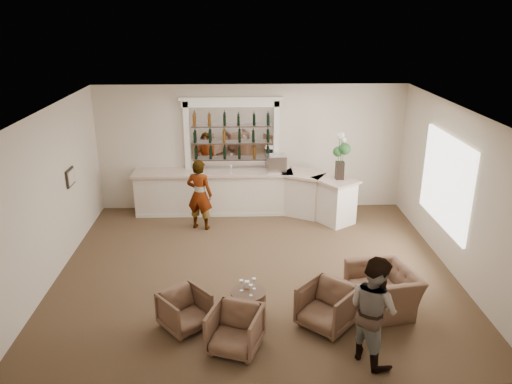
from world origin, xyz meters
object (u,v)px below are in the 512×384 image
at_px(armchair_far, 383,290).
at_px(flower_vase, 341,153).
at_px(bar_counter, 245,193).
at_px(espresso_machine, 276,163).
at_px(armchair_right, 327,306).
at_px(guest, 373,310).
at_px(armchair_center, 235,330).
at_px(armchair_left, 185,310).
at_px(cocktail_table, 248,304).
at_px(sommelier, 200,195).

distance_m(armchair_far, flower_vase, 4.17).
bearing_deg(bar_counter, espresso_machine, 5.84).
xyz_separation_m(bar_counter, armchair_right, (1.30, -5.00, -0.19)).
xyz_separation_m(guest, armchair_center, (-2.07, 0.28, -0.51)).
xyz_separation_m(guest, armchair_far, (0.55, 1.34, -0.48)).
relative_size(armchair_center, armchair_right, 0.94).
bearing_deg(bar_counter, guest, -72.69).
xyz_separation_m(armchair_left, armchair_far, (3.46, 0.45, 0.05)).
distance_m(armchair_right, flower_vase, 4.74).
height_order(cocktail_table, armchair_right, armchair_right).
bearing_deg(armchair_right, armchair_center, -117.46).
xyz_separation_m(sommelier, flower_vase, (3.42, 0.28, 0.92)).
bearing_deg(armchair_right, guest, -16.38).
height_order(armchair_right, armchair_far, armchair_far).
height_order(cocktail_table, sommelier, sommelier).
height_order(armchair_right, flower_vase, flower_vase).
bearing_deg(bar_counter, armchair_center, -92.47).
xyz_separation_m(cocktail_table, flower_vase, (2.32, 4.10, 1.54)).
relative_size(guest, espresso_machine, 3.61).
xyz_separation_m(cocktail_table, sommelier, (-1.10, 3.81, 0.62)).
xyz_separation_m(bar_counter, sommelier, (-1.11, -0.87, 0.30)).
xyz_separation_m(armchair_far, espresso_machine, (-1.58, 4.60, 0.97)).
bearing_deg(espresso_machine, armchair_center, -103.43).
bearing_deg(flower_vase, armchair_far, -88.95).
distance_m(guest, armchair_right, 1.12).
bearing_deg(cocktail_table, espresso_machine, 80.32).
bearing_deg(sommelier, espresso_machine, -135.34).
distance_m(cocktail_table, armchair_right, 1.36).
bearing_deg(guest, bar_counter, -12.26).
height_order(sommelier, armchair_left, sommelier).
distance_m(sommelier, armchair_left, 4.13).
relative_size(armchair_right, espresso_machine, 1.75).
xyz_separation_m(sommelier, armchair_center, (0.87, -4.70, -0.51)).
xyz_separation_m(guest, armchair_left, (-2.91, 0.89, -0.54)).
xyz_separation_m(armchair_center, espresso_machine, (1.04, 5.65, 0.99)).
xyz_separation_m(bar_counter, armchair_left, (-1.09, -4.97, -0.24)).
relative_size(espresso_machine, flower_vase, 0.41).
distance_m(cocktail_table, guest, 2.26).
height_order(bar_counter, armchair_left, bar_counter).
relative_size(sommelier, guest, 1.01).
bearing_deg(cocktail_table, bar_counter, 89.83).
xyz_separation_m(cocktail_table, armchair_center, (-0.23, -0.88, 0.11)).
bearing_deg(sommelier, armchair_right, 138.47).
height_order(armchair_right, espresso_machine, espresso_machine).
relative_size(armchair_far, espresso_machine, 2.46).
distance_m(bar_counter, flower_vase, 2.67).
height_order(cocktail_table, armchair_left, armchair_left).
distance_m(armchair_left, armchair_center, 1.04).
xyz_separation_m(bar_counter, flower_vase, (2.30, -0.59, 1.22)).
bearing_deg(bar_counter, cocktail_table, -90.17).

